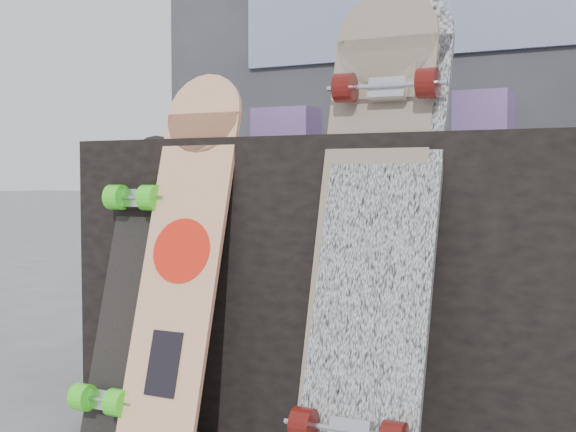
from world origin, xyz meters
The scene contains 9 objects.
vendor_table centered at (0.00, 0.50, 0.40)m, with size 1.60×0.60×0.80m, color black.
booth centered at (0.00, 1.35, 1.10)m, with size 2.40×0.22×2.20m.
merch_box_purple centered at (-0.28, 0.51, 0.85)m, with size 0.18×0.12×0.10m, color #693D7D.
merch_box_small centered at (0.30, 0.51, 0.86)m, with size 0.14×0.14×0.12m, color #693D7D.
merch_box_flat centered at (0.05, 0.63, 0.83)m, with size 0.22×0.10×0.06m, color #D1B78C.
longboard_geisha centered at (-0.39, 0.13, 0.52)m, with size 0.23×0.30×0.98m.
longboard_celtic centered at (0.10, 0.17, 0.62)m, with size 0.26×0.34×1.16m.
longboard_cascadia centered at (0.13, 0.15, 0.61)m, with size 0.27×0.43×1.17m.
skateboard_dark centered at (-0.58, 0.14, 0.42)m, with size 0.18×0.30×0.82m.
Camera 1 is at (0.65, -1.44, 0.69)m, focal length 45.00 mm.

